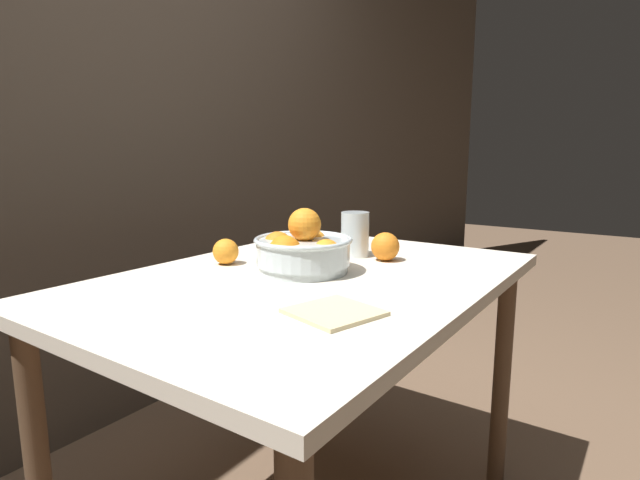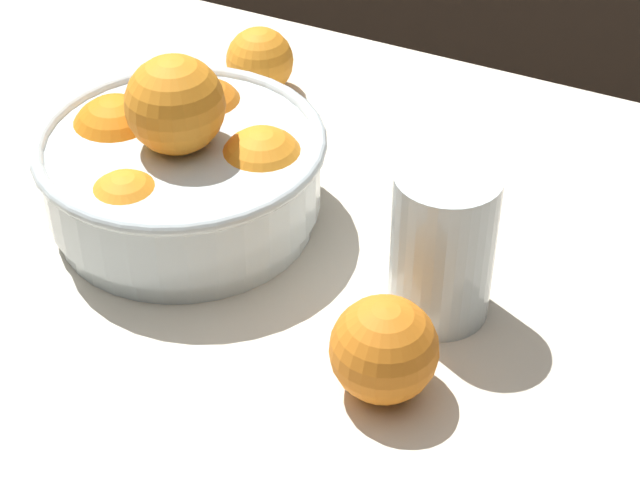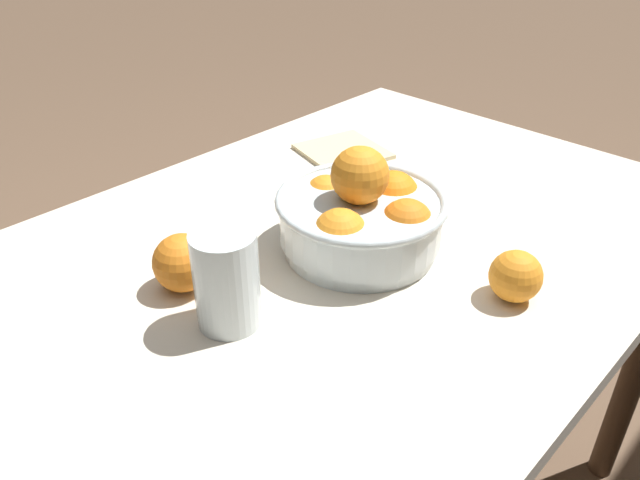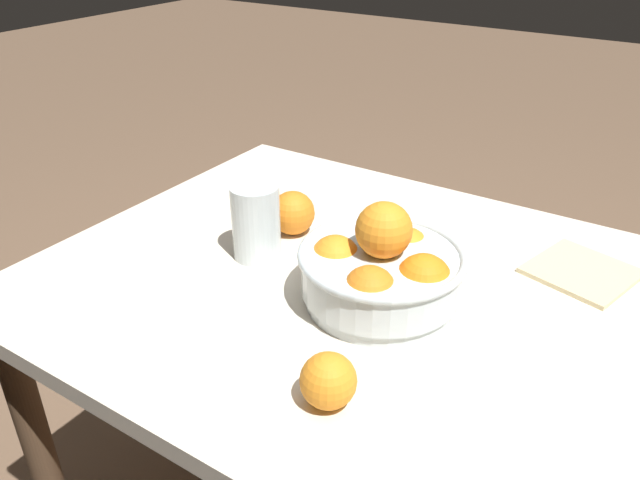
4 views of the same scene
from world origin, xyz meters
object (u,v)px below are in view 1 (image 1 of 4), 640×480
(orange_loose_front, at_px, (385,247))
(juice_glass, at_px, (355,236))
(orange_loose_near_bowl, at_px, (226,252))
(fruit_bowl, at_px, (302,250))

(orange_loose_front, bearing_deg, juice_glass, 87.89)
(juice_glass, relative_size, orange_loose_near_bowl, 1.85)
(orange_loose_near_bowl, bearing_deg, juice_glass, -38.88)
(fruit_bowl, distance_m, orange_loose_near_bowl, 0.22)
(juice_glass, distance_m, orange_loose_front, 0.10)
(orange_loose_near_bowl, bearing_deg, fruit_bowl, -78.00)
(fruit_bowl, xyz_separation_m, orange_loose_front, (0.23, -0.11, -0.02))
(juice_glass, bearing_deg, orange_loose_near_bowl, 141.12)
(fruit_bowl, bearing_deg, orange_loose_near_bowl, 102.00)
(fruit_bowl, height_order, orange_loose_front, fruit_bowl)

